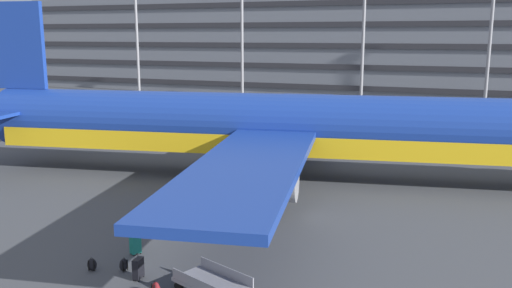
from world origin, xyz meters
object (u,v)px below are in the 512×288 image
Objects in this scene: airliner at (290,127)px; backpack_scuffed at (123,265)px; suitcase_silver at (135,244)px; baggage_cart at (212,284)px; backpack_laid_flat at (92,265)px; suitcase_black at (138,268)px.

airliner is 14.76m from backpack_scuffed.
airliner reaches higher than backpack_scuffed.
suitcase_silver reaches higher than baggage_cart.
baggage_cart is at bearing -2.48° from backpack_laid_flat.
suitcase_silver is 4.73m from baggage_cart.
airliner is at bearing 86.57° from suitcase_black.
suitcase_silver reaches higher than backpack_scuffed.
airliner reaches higher than backpack_laid_flat.
baggage_cart reaches higher than backpack_laid_flat.
suitcase_black reaches higher than backpack_laid_flat.
suitcase_black is 0.96m from backpack_scuffed.
baggage_cart is (2.07, -14.98, -2.62)m from airliner.
suitcase_black is 2.96m from baggage_cart.
suitcase_black is at bearing 0.53° from backpack_laid_flat.
backpack_scuffed is (-0.87, 0.37, -0.17)m from suitcase_black.
airliner is at bearing 97.87° from baggage_cart.
backpack_scuffed is at bearing 171.11° from baggage_cart.
suitcase_silver is 1.95× the size of backpack_scuffed.
suitcase_silver reaches higher than backpack_laid_flat.
suitcase_silver is at bearing 71.25° from backpack_laid_flat.
backpack_scuffed is at bearing -72.90° from suitcase_silver.
airliner is 82.25× the size of backpack_laid_flat.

